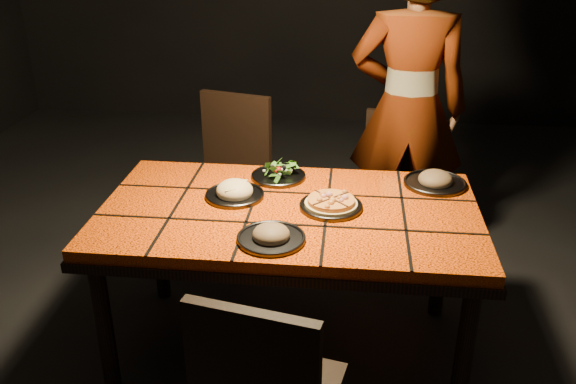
# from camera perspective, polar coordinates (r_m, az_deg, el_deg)

# --- Properties ---
(room_shell) EXTENTS (6.04, 7.04, 3.08)m
(room_shell) POSITION_cam_1_polar(r_m,az_deg,el_deg) (2.34, 0.13, 15.12)
(room_shell) COLOR black
(room_shell) RESTS_ON ground
(dining_table) EXTENTS (1.62, 0.92, 0.75)m
(dining_table) POSITION_cam_1_polar(r_m,az_deg,el_deg) (2.62, 0.11, -3.05)
(dining_table) COLOR #F24D07
(dining_table) RESTS_ON ground
(chair_far_left) EXTENTS (0.53, 0.53, 0.95)m
(chair_far_left) POSITION_cam_1_polar(r_m,az_deg,el_deg) (3.54, -5.50, 2.37)
(chair_far_left) COLOR black
(chair_far_left) RESTS_ON ground
(chair_far_right) EXTENTS (0.44, 0.44, 0.85)m
(chair_far_right) POSITION_cam_1_polar(r_m,az_deg,el_deg) (3.60, 9.87, 1.47)
(chair_far_right) COLOR black
(chair_far_right) RESTS_ON ground
(diner) EXTENTS (0.67, 0.45, 1.79)m
(diner) POSITION_cam_1_polar(r_m,az_deg,el_deg) (3.46, 11.17, 7.61)
(diner) COLOR brown
(diner) RESTS_ON ground
(plate_pizza) EXTENTS (0.32, 0.32, 0.04)m
(plate_pizza) POSITION_cam_1_polar(r_m,az_deg,el_deg) (2.58, 4.05, -1.15)
(plate_pizza) COLOR #3B3A3F
(plate_pizza) RESTS_ON dining_table
(plate_pasta) EXTENTS (0.26, 0.26, 0.09)m
(plate_pasta) POSITION_cam_1_polar(r_m,az_deg,el_deg) (2.68, -5.01, -0.02)
(plate_pasta) COLOR #3B3A3F
(plate_pasta) RESTS_ON dining_table
(plate_salad) EXTENTS (0.26, 0.26, 0.07)m
(plate_salad) POSITION_cam_1_polar(r_m,az_deg,el_deg) (2.86, -0.90, 1.80)
(plate_salad) COLOR #3B3A3F
(plate_salad) RESTS_ON dining_table
(plate_mushroom_a) EXTENTS (0.27, 0.27, 0.09)m
(plate_mushroom_a) POSITION_cam_1_polar(r_m,az_deg,el_deg) (2.33, -1.59, -4.06)
(plate_mushroom_a) COLOR #3B3A3F
(plate_mushroom_a) RESTS_ON dining_table
(plate_mushroom_b) EXTENTS (0.29, 0.29, 0.09)m
(plate_mushroom_b) POSITION_cam_1_polar(r_m,az_deg,el_deg) (2.87, 13.61, 1.11)
(plate_mushroom_b) COLOR #3B3A3F
(plate_mushroom_b) RESTS_ON dining_table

